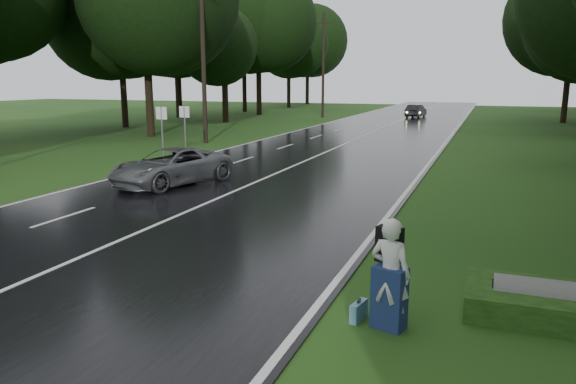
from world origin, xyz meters
name	(u,v)px	position (x,y,z in m)	size (l,w,h in m)	color
ground	(102,250)	(0.00, 0.00, 0.00)	(160.00, 160.00, 0.00)	#234815
road	(334,149)	(0.00, 20.00, 0.02)	(12.00, 140.00, 0.04)	black
lane_center	(334,149)	(0.00, 20.00, 0.04)	(0.12, 140.00, 0.01)	silver
grey_car	(171,166)	(-2.84, 7.42, 0.73)	(2.28, 4.94, 1.37)	#54575A
far_car	(416,111)	(0.87, 48.64, 0.70)	(1.40, 4.03, 1.33)	black
hitchhiker	(390,278)	(7.12, -1.67, 0.86)	(0.77, 0.73, 1.85)	silver
suitcase	(359,311)	(6.60, -1.58, 0.16)	(0.13, 0.45, 0.32)	teal
culvert	(531,314)	(9.34, -0.29, 0.00)	(0.65, 0.65, 1.30)	slate
utility_pole_mid	(206,143)	(-8.50, 20.14, 0.00)	(1.80, 0.28, 10.15)	black
utility_pole_far	(323,117)	(-8.50, 45.41, 0.00)	(1.80, 0.28, 10.80)	black
road_sign_a	(164,158)	(-7.20, 13.41, 0.00)	(0.63, 0.10, 2.62)	white
road_sign_b	(186,153)	(-7.20, 15.59, 0.00)	(0.61, 0.10, 2.56)	white
tree_left_d	(151,136)	(-14.19, 22.39, 0.00)	(10.54, 10.54, 16.47)	black
tree_left_e	(226,122)	(-15.10, 35.72, 0.00)	(8.18, 8.18, 12.77)	black
tree_left_f	(259,115)	(-16.74, 47.29, 0.00)	(11.70, 11.70, 18.28)	black
tree_right_f	(563,123)	(14.74, 46.41, 0.00)	(10.54, 10.54, 16.47)	black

